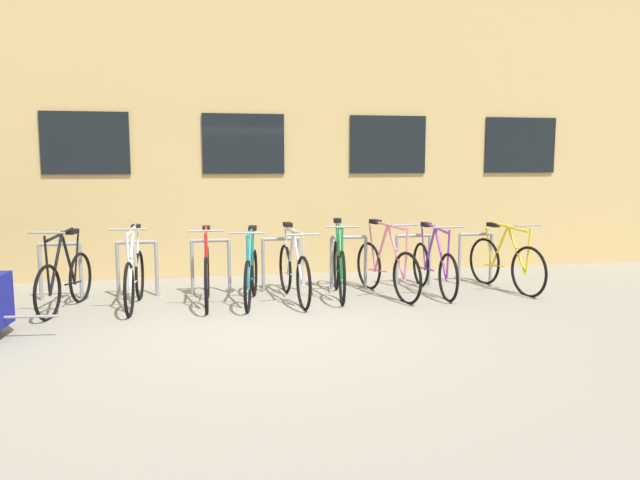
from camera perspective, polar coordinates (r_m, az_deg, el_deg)
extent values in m
plane|color=gray|center=(7.09, -5.05, -7.99)|extent=(42.00, 42.00, 0.00)
cube|color=tan|center=(13.00, -8.06, 13.58)|extent=(28.00, 5.79, 6.60)
cube|color=black|center=(10.14, -20.89, 8.39)|extent=(1.30, 0.04, 0.95)
cube|color=black|center=(10.01, -7.08, 8.82)|extent=(1.30, 0.04, 0.95)
cube|color=black|center=(10.45, 6.32, 8.77)|extent=(1.30, 0.04, 0.95)
cube|color=black|center=(11.40, 18.05, 8.33)|extent=(1.30, 0.04, 0.95)
cylinder|color=gray|center=(9.09, -24.46, -2.76)|extent=(0.05, 0.05, 0.76)
cylinder|color=gray|center=(8.98, -21.26, -2.72)|extent=(0.05, 0.05, 0.76)
cylinder|color=gray|center=(8.98, -22.99, -0.35)|extent=(0.52, 0.05, 0.05)
cylinder|color=gray|center=(8.91, -18.20, -2.67)|extent=(0.05, 0.05, 0.76)
cylinder|color=gray|center=(8.86, -14.88, -2.60)|extent=(0.05, 0.05, 0.76)
cylinder|color=gray|center=(8.82, -16.63, -0.20)|extent=(0.52, 0.05, 0.05)
cylinder|color=gray|center=(8.83, -11.75, -2.53)|extent=(0.05, 0.05, 0.76)
cylinder|color=gray|center=(8.84, -8.39, -2.45)|extent=(0.05, 0.05, 0.76)
cylinder|color=gray|center=(8.78, -10.12, -0.04)|extent=(0.52, 0.05, 0.05)
cylinder|color=gray|center=(8.87, -5.27, -2.37)|extent=(0.05, 0.05, 0.76)
cylinder|color=gray|center=(8.94, -1.97, -2.27)|extent=(0.05, 0.05, 0.76)
cylinder|color=gray|center=(8.85, -3.64, 0.11)|extent=(0.52, 0.05, 0.05)
cylinder|color=gray|center=(9.02, 1.06, -2.17)|extent=(0.05, 0.05, 0.76)
cylinder|color=gray|center=(9.14, 4.23, -2.07)|extent=(0.05, 0.05, 0.76)
cylinder|color=gray|center=(9.03, 2.67, 0.26)|extent=(0.52, 0.05, 0.05)
cylinder|color=gray|center=(9.28, 7.12, -1.96)|extent=(0.05, 0.05, 0.76)
cylinder|color=gray|center=(9.45, 10.10, -1.85)|extent=(0.05, 0.05, 0.76)
cylinder|color=gray|center=(9.31, 8.67, 0.40)|extent=(0.52, 0.05, 0.05)
cylinder|color=gray|center=(9.63, 12.79, -1.75)|extent=(0.05, 0.05, 0.76)
cylinder|color=gray|center=(9.85, 15.54, -1.64)|extent=(0.05, 0.05, 0.76)
cylinder|color=gray|center=(9.69, 14.25, 0.53)|extent=(0.52, 0.05, 0.05)
torus|color=black|center=(8.75, -16.36, -3.17)|extent=(0.06, 0.68, 0.68)
torus|color=black|center=(7.82, -17.26, -4.42)|extent=(0.06, 0.68, 0.68)
cylinder|color=silver|center=(8.02, -17.07, -1.76)|extent=(0.05, 0.46, 0.77)
cylinder|color=silver|center=(8.38, -16.72, -1.53)|extent=(0.05, 0.33, 0.72)
cylinder|color=silver|center=(8.12, -17.02, 0.85)|extent=(0.06, 0.73, 0.08)
cylinder|color=silver|center=(8.52, -16.56, -3.61)|extent=(0.04, 0.48, 0.07)
cylinder|color=silver|center=(8.61, -16.51, -1.13)|extent=(0.03, 0.20, 0.66)
cylinder|color=silver|center=(7.78, -17.33, -1.86)|extent=(0.03, 0.08, 0.70)
cube|color=black|center=(8.48, -16.68, 1.17)|extent=(0.11, 0.20, 0.06)
cylinder|color=gray|center=(7.76, -17.41, 0.94)|extent=(0.44, 0.04, 0.03)
torus|color=black|center=(9.45, 9.32, -2.25)|extent=(0.05, 0.67, 0.67)
torus|color=black|center=(8.46, 11.79, -3.44)|extent=(0.05, 0.67, 0.67)
cylinder|color=#722D99|center=(8.68, 11.11, -1.14)|extent=(0.04, 0.52, 0.71)
cylinder|color=#722D99|center=(9.07, 10.12, -0.90)|extent=(0.04, 0.39, 0.66)
cylinder|color=#722D99|center=(8.80, 10.73, 1.11)|extent=(0.04, 0.85, 0.08)
cylinder|color=#722D99|center=(9.20, 9.88, -2.67)|extent=(0.03, 0.54, 0.07)
cylinder|color=#722D99|center=(9.32, 9.55, -0.53)|extent=(0.03, 0.20, 0.60)
cylinder|color=#722D99|center=(8.42, 11.78, -1.25)|extent=(0.03, 0.08, 0.65)
cube|color=black|center=(9.20, 9.78, 1.43)|extent=(0.10, 0.20, 0.06)
cylinder|color=gray|center=(8.40, 11.78, 1.16)|extent=(0.44, 0.03, 0.03)
torus|color=black|center=(9.78, 14.97, -1.92)|extent=(0.18, 0.71, 0.72)
torus|color=black|center=(9.03, 18.75, -2.82)|extent=(0.18, 0.71, 0.72)
cylinder|color=yellow|center=(9.19, 17.71, -0.83)|extent=(0.13, 0.47, 0.68)
cylinder|color=yellow|center=(9.48, 16.24, -0.72)|extent=(0.10, 0.34, 0.62)
cylinder|color=yellow|center=(9.27, 17.17, 1.14)|extent=(0.19, 0.75, 0.10)
cylinder|color=yellow|center=(9.59, 15.85, -2.28)|extent=(0.12, 0.49, 0.07)
cylinder|color=yellow|center=(9.67, 15.34, -0.38)|extent=(0.06, 0.20, 0.56)
cylinder|color=yellow|center=(9.00, 18.73, -0.87)|extent=(0.04, 0.08, 0.62)
cube|color=black|center=(9.56, 15.73, 1.37)|extent=(0.14, 0.22, 0.06)
cylinder|color=gray|center=(8.98, 18.71, 1.27)|extent=(0.44, 0.11, 0.03)
torus|color=black|center=(8.84, -21.29, -3.27)|extent=(0.18, 0.67, 0.68)
torus|color=black|center=(7.99, -23.89, -4.49)|extent=(0.18, 0.67, 0.68)
cylinder|color=black|center=(8.17, -23.23, -1.96)|extent=(0.13, 0.45, 0.75)
cylinder|color=black|center=(8.50, -22.22, -1.80)|extent=(0.10, 0.33, 0.67)
cylinder|color=black|center=(8.26, -22.92, 0.47)|extent=(0.19, 0.72, 0.10)
cylinder|color=black|center=(8.63, -21.88, -3.71)|extent=(0.12, 0.47, 0.07)
cylinder|color=black|center=(8.71, -21.60, -1.40)|extent=(0.07, 0.20, 0.62)
cylinder|color=black|center=(7.95, -23.94, -2.06)|extent=(0.04, 0.08, 0.68)
cube|color=black|center=(8.58, -21.94, 0.73)|extent=(0.14, 0.22, 0.06)
cylinder|color=gray|center=(7.92, -24.01, 0.62)|extent=(0.44, 0.12, 0.03)
torus|color=black|center=(8.72, -10.37, -2.90)|extent=(0.06, 0.72, 0.72)
torus|color=black|center=(7.76, -10.47, -4.17)|extent=(0.06, 0.72, 0.72)
cylinder|color=red|center=(7.97, -10.49, -1.69)|extent=(0.05, 0.47, 0.71)
cylinder|color=red|center=(8.34, -10.45, -1.46)|extent=(0.04, 0.34, 0.66)
cylinder|color=red|center=(8.08, -10.53, 0.75)|extent=(0.05, 0.75, 0.08)
cylinder|color=red|center=(8.48, -10.39, -3.36)|extent=(0.04, 0.49, 0.07)
cylinder|color=red|center=(8.58, -10.43, -1.04)|extent=(0.03, 0.20, 0.60)
cylinder|color=red|center=(7.73, -10.53, -1.79)|extent=(0.03, 0.08, 0.65)
cube|color=black|center=(8.45, -10.49, 1.07)|extent=(0.10, 0.20, 0.06)
cylinder|color=gray|center=(7.70, -10.58, 0.83)|extent=(0.44, 0.04, 0.03)
torus|color=black|center=(8.68, -6.10, -3.04)|extent=(0.15, 0.66, 0.67)
torus|color=black|center=(7.74, -6.71, -4.33)|extent=(0.15, 0.66, 0.67)
cylinder|color=teal|center=(7.95, -6.56, -1.85)|extent=(0.11, 0.46, 0.71)
cylinder|color=teal|center=(8.31, -6.33, -1.51)|extent=(0.09, 0.34, 0.68)
cylinder|color=teal|center=(8.05, -6.50, 0.67)|extent=(0.16, 0.73, 0.05)
cylinder|color=teal|center=(8.45, -6.24, -3.49)|extent=(0.11, 0.48, 0.07)
cylinder|color=teal|center=(8.54, -6.18, -1.10)|extent=(0.06, 0.20, 0.63)
cylinder|color=teal|center=(7.71, -6.73, -1.96)|extent=(0.04, 0.08, 0.64)
cube|color=black|center=(8.41, -6.27, 1.10)|extent=(0.13, 0.21, 0.06)
cylinder|color=gray|center=(7.68, -6.75, 0.65)|extent=(0.44, 0.10, 0.03)
torus|color=black|center=(9.09, 1.51, -2.33)|extent=(0.14, 0.73, 0.73)
torus|color=black|center=(8.09, 2.07, -3.54)|extent=(0.14, 0.73, 0.73)
cylinder|color=#1E7238|center=(8.32, 1.91, -1.19)|extent=(0.10, 0.49, 0.71)
cylinder|color=#1E7238|center=(8.70, 1.69, -0.78)|extent=(0.09, 0.36, 0.71)
cylinder|color=#1E7238|center=(8.43, 1.83, 1.32)|extent=(0.15, 0.79, 0.04)
cylinder|color=#1E7238|center=(8.84, 1.64, -2.77)|extent=(0.09, 0.51, 0.08)
cylinder|color=#1E7238|center=(8.95, 1.57, -0.38)|extent=(0.05, 0.20, 0.65)
cylinder|color=#1E7238|center=(8.06, 2.06, -1.28)|extent=(0.04, 0.08, 0.64)
cube|color=black|center=(8.82, 1.62, 1.81)|extent=(0.13, 0.21, 0.06)
cylinder|color=gray|center=(8.04, 2.06, 1.21)|extent=(0.44, 0.09, 0.03)
torus|color=black|center=(9.12, 4.54, -2.40)|extent=(0.20, 0.70, 0.71)
torus|color=black|center=(8.22, 8.05, -3.52)|extent=(0.20, 0.70, 0.71)
cylinder|color=pink|center=(8.41, 7.05, -1.11)|extent=(0.15, 0.50, 0.74)
cylinder|color=pink|center=(8.77, 5.66, -0.85)|extent=(0.12, 0.38, 0.71)
cylinder|color=pink|center=(8.52, 6.48, 1.35)|extent=(0.22, 0.82, 0.07)
cylinder|color=pink|center=(8.89, 5.35, -2.82)|extent=(0.14, 0.52, 0.07)
cylinder|color=pink|center=(8.99, 4.83, -0.47)|extent=(0.07, 0.20, 0.65)
cylinder|color=pink|center=(8.18, 8.00, -1.19)|extent=(0.04, 0.08, 0.67)
cube|color=black|center=(8.87, 5.13, 1.70)|extent=(0.14, 0.22, 0.06)
cylinder|color=gray|center=(8.16, 7.95, 1.38)|extent=(0.43, 0.12, 0.03)
torus|color=black|center=(8.86, -3.23, -2.68)|extent=(0.10, 0.70, 0.70)
torus|color=black|center=(7.81, -1.53, -4.03)|extent=(0.10, 0.70, 0.70)
cylinder|color=#B7B7BC|center=(8.05, -2.05, -1.75)|extent=(0.08, 0.53, 0.66)
cylinder|color=#B7B7BC|center=(8.46, -2.72, -1.17)|extent=(0.07, 0.40, 0.69)
cylinder|color=#B7B7BC|center=(8.18, -2.35, 0.78)|extent=(0.10, 0.86, 0.08)
cylinder|color=#B7B7BC|center=(8.60, -2.84, -3.15)|extent=(0.07, 0.55, 0.07)
cylinder|color=#B7B7BC|center=(8.72, -3.12, -0.76)|extent=(0.04, 0.20, 0.63)
cylinder|color=#B7B7BC|center=(7.79, -1.58, -1.87)|extent=(0.03, 0.08, 0.59)
cube|color=black|center=(8.60, -3.01, 1.43)|extent=(0.12, 0.21, 0.06)
cylinder|color=gray|center=(7.76, -1.63, 0.51)|extent=(0.44, 0.06, 0.03)
cylinder|color=gray|center=(7.23, -25.15, -6.44)|extent=(0.55, 0.08, 0.03)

